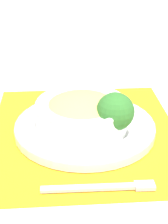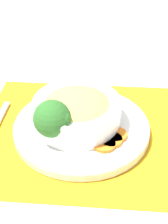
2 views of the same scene
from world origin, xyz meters
name	(u,v)px [view 1 (image 1 of 2)]	position (x,y,z in m)	size (l,w,h in m)	color
ground_plane	(85,133)	(0.00, 0.00, 0.00)	(4.00, 4.00, 0.00)	white
placemat	(85,132)	(0.00, 0.00, 0.00)	(0.47, 0.42, 0.00)	orange
plate	(85,127)	(0.00, 0.00, 0.02)	(0.28, 0.28, 0.02)	white
bowl	(82,112)	(0.01, -0.01, 0.05)	(0.18, 0.18, 0.07)	white
broccoli_floret	(115,112)	(0.05, 0.05, 0.07)	(0.07, 0.07, 0.09)	#759E51
carrot_slice_near	(111,111)	(-0.04, 0.07, 0.02)	(0.05, 0.05, 0.01)	orange
carrot_slice_middle	(104,109)	(-0.06, 0.05, 0.02)	(0.05, 0.05, 0.01)	orange
carrot_slice_far	(97,107)	(-0.07, 0.04, 0.02)	(0.05, 0.05, 0.01)	orange
fork	(110,187)	(0.19, 0.01, 0.01)	(0.04, 0.18, 0.01)	#B7B7BC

